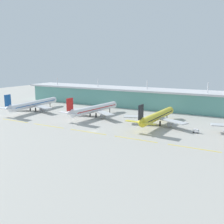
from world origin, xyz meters
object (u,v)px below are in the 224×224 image
object	(u,v)px
airliner_far_middle	(157,116)
baggage_cart	(196,131)
airliner_nearest	(34,104)
airliner_near_middle	(94,109)

from	to	relation	value
airliner_far_middle	baggage_cart	size ratio (longest dim) A/B	15.98
airliner_nearest	airliner_near_middle	world-z (taller)	same
airliner_nearest	airliner_near_middle	bearing A→B (deg)	4.82
airliner_near_middle	airliner_nearest	bearing A→B (deg)	-175.18
baggage_cart	airliner_near_middle	bearing A→B (deg)	172.40
airliner_near_middle	airliner_far_middle	size ratio (longest dim) A/B	1.04
airliner_nearest	airliner_far_middle	size ratio (longest dim) A/B	1.12
airliner_nearest	baggage_cart	bearing A→B (deg)	-2.32
airliner_far_middle	baggage_cart	distance (m)	31.05
airliner_far_middle	airliner_nearest	bearing A→B (deg)	-178.94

